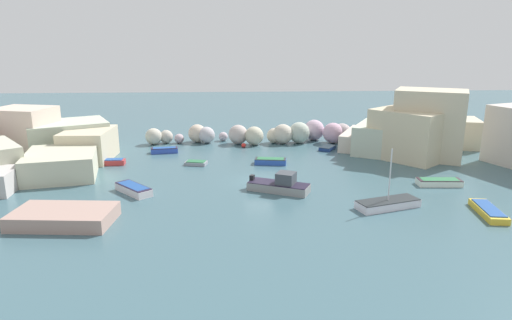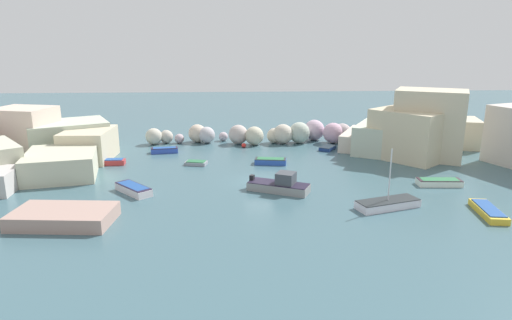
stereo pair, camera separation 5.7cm
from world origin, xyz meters
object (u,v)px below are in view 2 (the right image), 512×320
Objects in this scene: moored_boat_6 at (111,162)px; moored_boat_0 at (388,204)px; moored_boat_4 at (439,182)px; stone_dock at (64,216)px; moored_boat_7 at (488,211)px; moored_boat_8 at (165,150)px; channel_buoy at (244,145)px; moored_boat_9 at (196,163)px; moored_boat_1 at (133,189)px; moored_boat_3 at (327,148)px; moored_boat_2 at (271,161)px; moored_boat_5 at (280,185)px.

moored_boat_0 is at bearing -30.73° from moored_boat_6.
moored_boat_6 reaches higher than moored_boat_4.
stone_dock is 1.53× the size of moored_boat_7.
moored_boat_8 is at bearing -61.40° from moored_boat_0.
moored_boat_7 is (18.04, -23.66, -0.01)m from channel_buoy.
moored_boat_6 is 1.19× the size of moored_boat_9.
channel_buoy is at bearing 107.29° from moored_boat_1.
moored_boat_9 is at bearing 110.45° from moored_boat_1.
moored_boat_8 is (0.66, 14.74, -0.03)m from moored_boat_1.
moored_boat_1 is at bearing -94.50° from moored_boat_7.
channel_buoy is at bearing -65.55° from moored_boat_3.
channel_buoy is 0.18× the size of moored_boat_8.
moored_boat_9 is at bearing 8.53° from moored_boat_2.
moored_boat_5 is at bearing -31.06° from moored_boat_6.
moored_boat_5 is 12.41m from moored_boat_9.
moored_boat_6 reaches higher than moored_boat_3.
moored_boat_0 is 29.30m from moored_boat_6.
moored_boat_8 is at bearing -166.92° from channel_buoy.
stone_dock is 1.99× the size of moored_boat_2.
moored_boat_7 is (0.49, -7.25, -0.04)m from moored_boat_4.
moored_boat_0 is 1.18× the size of moored_boat_7.
moored_boat_1 is at bearing 75.76° from moored_boat_9.
moored_boat_9 is at bearing -34.30° from moored_boat_3.
moored_boat_7 is at bearing -81.98° from moored_boat_4.
moored_boat_6 is at bearing 162.79° from moored_boat_1.
moored_boat_3 is (20.47, 15.12, -0.15)m from moored_boat_1.
moored_boat_3 is 19.82m from moored_boat_8.
moored_boat_8 is at bearing -119.01° from moored_boat_7.
moored_boat_5 is at bearing -172.48° from moored_boat_4.
moored_boat_3 is at bearing 84.80° from moored_boat_1.
moored_boat_2 is (-8.15, 13.78, -0.02)m from moored_boat_0.
channel_buoy reaches higher than moored_boat_3.
moored_boat_4 is (17.55, -16.41, 0.03)m from channel_buoy.
moored_boat_9 is at bearing -58.19° from moored_boat_0.
moored_boat_0 is 19.97m from moored_boat_3.
moored_boat_8 is at bearing -15.82° from moored_boat_2.
stone_dock is at bearing -163.09° from moored_boat_4.
moored_boat_7 is at bearing -27.62° from moored_boat_6.
moored_boat_7 is 34.94m from moored_boat_8.
moored_boat_1 is 14.76m from moored_boat_8.
moored_boat_6 is at bearing -43.08° from moored_boat_3.
moored_boat_2 is at bearing -126.64° from moored_boat_7.
moored_boat_0 reaches higher than channel_buoy.
moored_boat_3 is (-0.55, 19.97, -0.12)m from moored_boat_0.
moored_boat_0 is 1.38× the size of moored_boat_1.
moored_boat_6 is at bearing 7.07° from moored_boat_2.
stone_dock is 16.28m from moored_boat_6.
channel_buoy is 0.11× the size of moored_boat_0.
moored_boat_7 reaches higher than moored_boat_9.
moored_boat_1 is (-10.22, -16.96, 0.09)m from channel_buoy.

